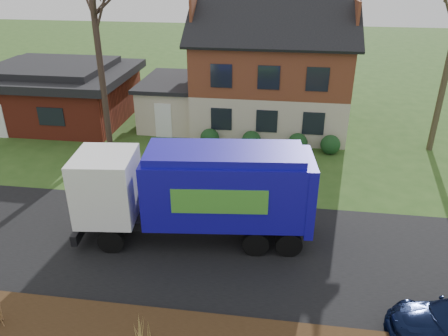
# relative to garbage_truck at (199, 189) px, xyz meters

# --- Properties ---
(ground) EXTENTS (120.00, 120.00, 0.00)m
(ground) POSITION_rel_garbage_truck_xyz_m (-0.01, -0.65, -2.18)
(ground) COLOR #2C4D19
(ground) RESTS_ON ground
(road) EXTENTS (80.00, 7.00, 0.02)m
(road) POSITION_rel_garbage_truck_xyz_m (-0.01, -0.65, -2.17)
(road) COLOR black
(road) RESTS_ON ground
(main_house) EXTENTS (12.95, 8.95, 9.26)m
(main_house) POSITION_rel_garbage_truck_xyz_m (1.48, 13.26, 1.85)
(main_house) COLOR beige
(main_house) RESTS_ON ground
(ranch_house) EXTENTS (9.80, 8.20, 3.70)m
(ranch_house) POSITION_rel_garbage_truck_xyz_m (-12.01, 12.35, -0.36)
(ranch_house) COLOR maroon
(ranch_house) RESTS_ON ground
(garbage_truck) EXTENTS (9.01, 3.30, 3.78)m
(garbage_truck) POSITION_rel_garbage_truck_xyz_m (0.00, 0.00, 0.00)
(garbage_truck) COLOR black
(garbage_truck) RESTS_ON ground
(silver_sedan) EXTENTS (4.39, 2.87, 1.37)m
(silver_sedan) POSITION_rel_garbage_truck_xyz_m (-0.93, 4.25, -1.49)
(silver_sedan) COLOR #B6B8BE
(silver_sedan) RESTS_ON ground
(grass_clump_mid) EXTENTS (0.37, 0.30, 1.03)m
(grass_clump_mid) POSITION_rel_garbage_truck_xyz_m (-0.54, -5.69, -1.36)
(grass_clump_mid) COLOR tan
(grass_clump_mid) RESTS_ON mulch_verge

